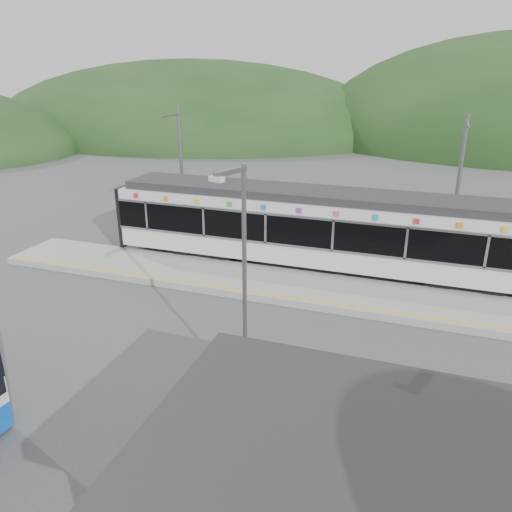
% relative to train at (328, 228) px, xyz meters
% --- Properties ---
extents(ground, '(120.00, 120.00, 0.00)m').
position_rel_train_xyz_m(ground, '(-1.67, -6.00, -2.06)').
color(ground, '#4C4C4F').
rests_on(ground, ground).
extents(hills, '(146.00, 149.00, 26.00)m').
position_rel_train_xyz_m(hills, '(4.52, -0.71, -2.06)').
color(hills, '#1E3D19').
rests_on(hills, ground).
extents(platform, '(26.00, 3.20, 0.30)m').
position_rel_train_xyz_m(platform, '(-1.67, -2.70, -1.91)').
color(platform, '#9E9E99').
rests_on(platform, ground).
extents(yellow_line, '(26.00, 0.10, 0.01)m').
position_rel_train_xyz_m(yellow_line, '(-1.67, -4.00, -1.76)').
color(yellow_line, yellow).
rests_on(yellow_line, platform).
extents(train, '(20.44, 3.01, 3.74)m').
position_rel_train_xyz_m(train, '(0.00, 0.00, 0.00)').
color(train, black).
rests_on(train, ground).
extents(catenary_mast_west, '(0.18, 1.80, 7.00)m').
position_rel_train_xyz_m(catenary_mast_west, '(-8.67, 2.56, 1.58)').
color(catenary_mast_west, slate).
rests_on(catenary_mast_west, ground).
extents(catenary_mast_east, '(0.18, 1.80, 7.00)m').
position_rel_train_xyz_m(catenary_mast_east, '(5.33, 2.56, 1.58)').
color(catenary_mast_east, slate).
rests_on(catenary_mast_east, ground).
extents(lamp_post, '(0.45, 1.20, 6.69)m').
position_rel_train_xyz_m(lamp_post, '(-0.30, -10.20, 1.91)').
color(lamp_post, slate).
rests_on(lamp_post, ground).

